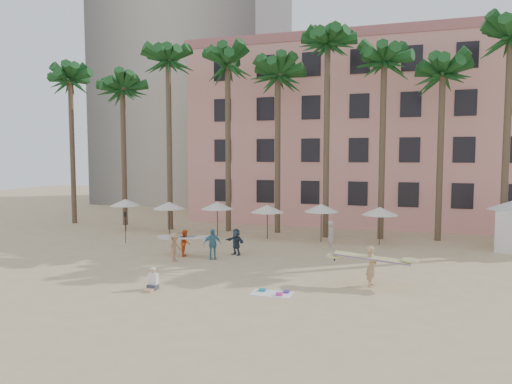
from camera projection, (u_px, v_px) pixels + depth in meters
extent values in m
plane|color=#D1B789|center=(216.00, 286.00, 21.51)|extent=(120.00, 120.00, 0.00)
cube|color=pink|center=(386.00, 136.00, 43.61)|extent=(35.00, 14.00, 16.00)
cube|color=#A89E8E|center=(197.00, 15.00, 61.01)|extent=(22.00, 18.00, 50.00)
cylinder|color=brown|center=(72.00, 152.00, 41.14)|extent=(0.44, 0.44, 13.00)
cylinder|color=brown|center=(124.00, 157.00, 40.19)|extent=(0.44, 0.44, 12.00)
cylinder|color=brown|center=(169.00, 145.00, 37.70)|extent=(0.44, 0.44, 14.00)
cylinder|color=brown|center=(228.00, 148.00, 36.73)|extent=(0.44, 0.44, 13.50)
cylinder|color=brown|center=(278.00, 154.00, 36.08)|extent=(0.44, 0.44, 12.50)
cylinder|color=brown|center=(326.00, 141.00, 33.88)|extent=(0.44, 0.44, 14.50)
cylinder|color=brown|center=(382.00, 151.00, 33.25)|extent=(0.44, 0.44, 13.00)
cylinder|color=brown|center=(440.00, 158.00, 32.59)|extent=(0.44, 0.44, 12.00)
cylinder|color=brown|center=(506.00, 143.00, 30.39)|extent=(0.44, 0.44, 14.00)
cylinder|color=#332B23|center=(126.00, 216.00, 37.13)|extent=(0.07, 0.07, 2.50)
cone|color=white|center=(125.00, 202.00, 37.04)|extent=(2.50, 2.50, 0.55)
cylinder|color=#332B23|center=(169.00, 219.00, 35.87)|extent=(0.07, 0.07, 2.40)
cone|color=white|center=(169.00, 205.00, 35.78)|extent=(2.50, 2.50, 0.55)
cylinder|color=#332B23|center=(217.00, 220.00, 34.88)|extent=(0.07, 0.07, 2.50)
cone|color=white|center=(217.00, 205.00, 34.80)|extent=(2.50, 2.50, 0.55)
cylinder|color=#332B23|center=(267.00, 223.00, 33.62)|extent=(0.07, 0.07, 2.40)
cone|color=white|center=(267.00, 209.00, 33.54)|extent=(2.50, 2.50, 0.55)
cylinder|color=#332B23|center=(321.00, 224.00, 32.35)|extent=(0.07, 0.07, 2.60)
cone|color=white|center=(321.00, 208.00, 32.26)|extent=(2.50, 2.50, 0.55)
cylinder|color=#332B23|center=(379.00, 227.00, 31.38)|extent=(0.07, 0.07, 2.50)
cone|color=white|center=(380.00, 211.00, 31.29)|extent=(2.50, 2.50, 0.55)
cube|color=white|center=(272.00, 293.00, 20.31)|extent=(1.80, 1.01, 0.02)
cube|color=teal|center=(262.00, 290.00, 20.64)|extent=(0.30, 0.25, 0.10)
cube|color=#D83CA1|center=(279.00, 294.00, 20.00)|extent=(0.28, 0.22, 0.12)
cube|color=#4D398A|center=(286.00, 292.00, 20.42)|extent=(0.26, 0.30, 0.08)
imported|color=tan|center=(371.00, 266.00, 21.44)|extent=(0.55, 0.75, 1.91)
cube|color=#CCCA7F|center=(372.00, 258.00, 21.41)|extent=(3.47, 0.86, 0.40)
imported|color=#E64F18|center=(185.00, 243.00, 27.96)|extent=(0.89, 0.97, 1.61)
cube|color=silver|center=(185.00, 238.00, 27.94)|extent=(2.99, 0.80, 0.31)
imported|color=#BCADA6|center=(331.00, 235.00, 29.73)|extent=(0.58, 0.77, 1.92)
imported|color=#2C3B4D|center=(236.00, 242.00, 28.18)|extent=(1.58, 1.13, 1.65)
imported|color=tan|center=(175.00, 247.00, 26.44)|extent=(0.73, 1.15, 1.70)
imported|color=teal|center=(212.00, 244.00, 27.04)|extent=(1.14, 0.89, 1.81)
cylinder|color=black|center=(125.00, 228.00, 31.91)|extent=(0.04, 0.04, 2.10)
cube|color=black|center=(125.00, 214.00, 31.83)|extent=(0.18, 0.03, 0.35)
cube|color=#3F3F4C|center=(153.00, 287.00, 20.94)|extent=(0.44, 0.41, 0.23)
cube|color=tan|center=(149.00, 290.00, 20.62)|extent=(0.39, 0.44, 0.12)
cube|color=white|center=(153.00, 279.00, 20.95)|extent=(0.43, 0.25, 0.54)
sphere|color=tan|center=(153.00, 270.00, 20.92)|extent=(0.23, 0.23, 0.23)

